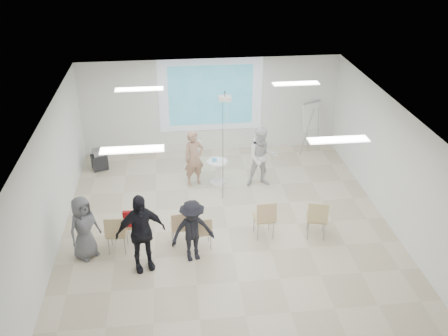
{
  "coord_description": "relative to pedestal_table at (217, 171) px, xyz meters",
  "views": [
    {
      "loc": [
        -1.22,
        -10.1,
        7.05
      ],
      "look_at": [
        0.0,
        0.8,
        1.25
      ],
      "focal_mm": 40.0,
      "sensor_mm": 36.0,
      "label": 1
    }
  ],
  "objects": [
    {
      "name": "audience_mid",
      "position": [
        -0.88,
        -3.36,
        0.44
      ],
      "size": [
        1.2,
        0.83,
        1.7
      ],
      "primitive_type": "imported",
      "rotation": [
        0.0,
        0.0,
        0.23
      ],
      "color": "black",
      "rests_on": "floor"
    },
    {
      "name": "wall_right",
      "position": [
        4.07,
        -2.25,
        1.09
      ],
      "size": [
        0.1,
        9.0,
        3.0
      ],
      "primitive_type": "cube",
      "color": "silver",
      "rests_on": "floor"
    },
    {
      "name": "ceiling_projector",
      "position": [
        0.12,
        -0.76,
        2.28
      ],
      "size": [
        0.3,
        0.25,
        3.0
      ],
      "color": "white",
      "rests_on": "ceiling"
    },
    {
      "name": "chair_left_inner",
      "position": [
        -1.15,
        -2.77,
        0.11
      ],
      "size": [
        0.46,
        0.49,
        0.88
      ],
      "rotation": [
        0.0,
        0.0,
        0.12
      ],
      "color": "tan",
      "rests_on": "floor"
    },
    {
      "name": "chair_center",
      "position": [
        -0.63,
        -2.98,
        0.08
      ],
      "size": [
        0.42,
        0.45,
        0.82
      ],
      "rotation": [
        0.0,
        0.0,
        0.1
      ],
      "color": "tan",
      "rests_on": "floor"
    },
    {
      "name": "player_left",
      "position": [
        -0.65,
        0.04,
        0.51
      ],
      "size": [
        0.78,
        0.66,
        1.83
      ],
      "primitive_type": "imported",
      "rotation": [
        0.0,
        0.0,
        0.36
      ],
      "color": "tan",
      "rests_on": "floor"
    },
    {
      "name": "fluor_panel_sw",
      "position": [
        -1.98,
        -3.75,
        2.56
      ],
      "size": [
        1.2,
        0.3,
        0.02
      ],
      "primitive_type": "cube",
      "color": "white",
      "rests_on": "ceiling"
    },
    {
      "name": "player_right",
      "position": [
        1.22,
        -0.21,
        0.55
      ],
      "size": [
        0.94,
        0.77,
        1.92
      ],
      "primitive_type": "imported",
      "rotation": [
        0.0,
        0.0,
        -0.03
      ],
      "color": "white",
      "rests_on": "floor"
    },
    {
      "name": "projection_image",
      "position": [
        0.02,
        2.22,
        1.44
      ],
      "size": [
        2.6,
        0.01,
        1.9
      ],
      "primitive_type": "cube",
      "color": "teal",
      "rests_on": "wall_back"
    },
    {
      "name": "chair_far_left",
      "position": [
        -2.58,
        -2.93,
        0.17
      ],
      "size": [
        0.49,
        0.52,
        0.97
      ],
      "rotation": [
        0.0,
        0.0,
        -0.07
      ],
      "color": "tan",
      "rests_on": "floor"
    },
    {
      "name": "fluor_panel_se",
      "position": [
        2.02,
        -3.75,
        2.56
      ],
      "size": [
        1.2,
        0.3,
        0.02
      ],
      "primitive_type": "cube",
      "color": "white",
      "rests_on": "ceiling"
    },
    {
      "name": "fluor_panel_nw",
      "position": [
        -1.98,
        -0.25,
        2.56
      ],
      "size": [
        1.2,
        0.3,
        0.02
      ],
      "primitive_type": "cube",
      "color": "white",
      "rests_on": "ceiling"
    },
    {
      "name": "audience_left",
      "position": [
        -1.99,
        -3.54,
        0.64
      ],
      "size": [
        1.37,
        1.03,
        2.09
      ],
      "primitive_type": "imported",
      "rotation": [
        0.0,
        0.0,
        0.28
      ],
      "color": "black",
      "rests_on": "floor"
    },
    {
      "name": "fluor_panel_ne",
      "position": [
        2.02,
        -0.25,
        2.56
      ],
      "size": [
        1.2,
        0.3,
        0.02
      ],
      "primitive_type": "cube",
      "color": "white",
      "rests_on": "ceiling"
    },
    {
      "name": "chair_right_far",
      "position": [
        2.06,
        -2.88,
        0.19
      ],
      "size": [
        0.57,
        0.6,
        1.0
      ],
      "rotation": [
        0.0,
        0.0,
        -0.23
      ],
      "color": "tan",
      "rests_on": "floor"
    },
    {
      "name": "wall_back",
      "position": [
        0.02,
        2.3,
        1.09
      ],
      "size": [
        8.0,
        0.1,
        3.0
      ],
      "primitive_type": "cube",
      "color": "silver",
      "rests_on": "floor"
    },
    {
      "name": "audience_outer",
      "position": [
        -3.26,
        -2.99,
        0.45
      ],
      "size": [
        0.98,
        0.98,
        1.71
      ],
      "primitive_type": "imported",
      "rotation": [
        0.0,
        0.0,
        0.78
      ],
      "color": "#5E5F63",
      "rests_on": "floor"
    },
    {
      "name": "chair_left_mid",
      "position": [
        -2.22,
        -2.53,
        0.08
      ],
      "size": [
        0.42,
        0.44,
        0.83
      ],
      "rotation": [
        0.0,
        0.0,
        -0.07
      ],
      "color": "tan",
      "rests_on": "floor"
    },
    {
      "name": "pedestal_table",
      "position": [
        0.0,
        0.0,
        0.0
      ],
      "size": [
        0.59,
        0.59,
        0.73
      ],
      "rotation": [
        0.0,
        0.0,
        0.0
      ],
      "color": "silver",
      "rests_on": "floor"
    },
    {
      "name": "controller_left",
      "position": [
        -0.47,
        0.29,
        0.8
      ],
      "size": [
        0.08,
        0.12,
        0.04
      ],
      "primitive_type": "cube",
      "rotation": [
        0.0,
        0.0,
        0.36
      ],
      "color": "white",
      "rests_on": "player_left"
    },
    {
      "name": "ceiling",
      "position": [
        0.02,
        -2.25,
        2.64
      ],
      "size": [
        8.0,
        9.0,
        0.1
      ],
      "primitive_type": "cube",
      "color": "white",
      "rests_on": "wall_back"
    },
    {
      "name": "projection_halo",
      "position": [
        0.02,
        2.23,
        1.44
      ],
      "size": [
        3.2,
        0.01,
        2.3
      ],
      "primitive_type": "cube",
      "color": "silver",
      "rests_on": "wall_back"
    },
    {
      "name": "laptop",
      "position": [
        -1.16,
        -2.67,
        0.07
      ],
      "size": [
        0.35,
        0.27,
        0.03
      ],
      "primitive_type": "imported",
      "rotation": [
        0.0,
        0.0,
        3.26
      ],
      "color": "black",
      "rests_on": "chair_left_inner"
    },
    {
      "name": "controller_right",
      "position": [
        1.04,
        0.04,
        0.89
      ],
      "size": [
        0.04,
        0.12,
        0.04
      ],
      "primitive_type": "cube",
      "rotation": [
        0.0,
        0.0,
        -0.03
      ],
      "color": "white",
      "rests_on": "player_right"
    },
    {
      "name": "av_cart",
      "position": [
        -3.42,
        1.24,
        -0.1
      ],
      "size": [
        0.54,
        0.48,
        0.67
      ],
      "rotation": [
        0.0,
        0.0,
        0.34
      ],
      "color": "black",
      "rests_on": "floor"
    },
    {
      "name": "chair_right_inner",
      "position": [
        0.85,
        -2.73,
        0.18
      ],
      "size": [
        0.5,
        0.53,
        1.0
      ],
      "rotation": [
        0.0,
        0.0,
        0.07
      ],
      "color": "tan",
      "rests_on": "floor"
    },
    {
      "name": "floor",
      "position": [
        0.02,
        -2.25,
        -0.46
      ],
      "size": [
        8.0,
        9.0,
        0.1
      ],
      "primitive_type": "cube",
      "color": "beige",
      "rests_on": "ground"
    },
    {
      "name": "red_jacket",
      "position": [
        -2.22,
        -2.68,
        0.31
      ],
      "size": [
        0.42,
        0.12,
        0.39
      ],
      "primitive_type": "cube",
      "rotation": [
        0.0,
        0.0,
        -0.07
      ],
      "color": "#AA1417",
      "rests_on": "chair_left_mid"
    },
    {
      "name": "wall_left",
      "position": [
        -4.03,
        -2.25,
        1.09
      ],
      "size": [
        0.1,
        9.0,
        3.0
      ],
      "primitive_type": "cube",
      "color": "silver",
      "rests_on": "floor"
    },
    {
      "name": "flipchart_easel",
      "position": [
        3.1,
        1.63,
        0.87
      ],
      "size": [
        0.7,
        0.56,
        1.73
      ],
      "rotation": [
        0.0,
        0.0,
        0.41
      ],
      "color": "gray",
      "rests_on": "floor"
    }
  ]
}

